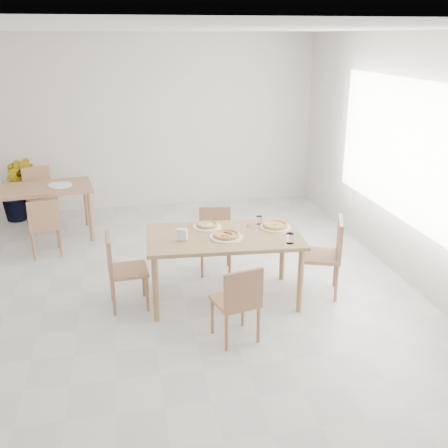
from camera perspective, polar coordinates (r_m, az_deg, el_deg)
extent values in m
plane|color=silver|center=(5.83, -7.99, -8.47)|extent=(7.00, 7.00, 0.00)
plane|color=white|center=(5.14, -9.57, 20.22)|extent=(7.00, 7.00, 0.00)
plane|color=silver|center=(8.74, -9.90, 10.72)|extent=(6.00, 0.00, 6.00)
plane|color=silver|center=(2.13, -3.60, -19.45)|extent=(6.00, 0.00, 6.00)
plane|color=silver|center=(6.19, 20.36, 6.08)|extent=(0.00, 7.00, 7.00)
cube|color=white|center=(6.41, 18.95, 7.60)|extent=(1.60, 0.02, 3.20)
cube|color=tan|center=(5.56, 0.00, -1.40)|extent=(1.68, 1.02, 0.04)
cylinder|color=tan|center=(5.31, -7.48, -7.07)|extent=(0.06, 0.06, 0.71)
cylinder|color=tan|center=(5.50, 8.29, -6.13)|extent=(0.06, 0.06, 0.71)
cylinder|color=tan|center=(6.02, -7.54, -3.72)|extent=(0.06, 0.06, 0.71)
cylinder|color=tan|center=(6.18, 6.37, -3.00)|extent=(0.06, 0.06, 0.71)
cube|color=#AF7B57|center=(4.97, 1.22, -8.39)|extent=(0.46, 0.46, 0.04)
cube|color=#AF7B57|center=(4.74, 2.16, -7.15)|extent=(0.38, 0.12, 0.37)
cylinder|color=#AF7B57|center=(5.26, 2.06, -9.24)|extent=(0.03, 0.03, 0.37)
cylinder|color=#AF7B57|center=(5.14, -1.28, -9.98)|extent=(0.03, 0.03, 0.37)
cylinder|color=#AF7B57|center=(5.01, 3.76, -10.89)|extent=(0.03, 0.03, 0.37)
cylinder|color=#AF7B57|center=(4.88, 0.28, -11.73)|extent=(0.03, 0.03, 0.37)
cube|color=#AF7B57|center=(6.34, -0.95, -1.92)|extent=(0.44, 0.44, 0.04)
cube|color=#AF7B57|center=(6.43, -1.02, 0.32)|extent=(0.39, 0.09, 0.37)
cylinder|color=#AF7B57|center=(6.26, -2.40, -4.26)|extent=(0.03, 0.03, 0.38)
cylinder|color=#AF7B57|center=(6.27, 0.62, -4.20)|extent=(0.03, 0.03, 0.38)
cylinder|color=#AF7B57|center=(6.57, -2.43, -3.08)|extent=(0.03, 0.03, 0.38)
cylinder|color=#AF7B57|center=(6.58, 0.45, -3.03)|extent=(0.03, 0.03, 0.38)
cube|color=#AF7B57|center=(5.62, -10.40, -4.99)|extent=(0.43, 0.43, 0.04)
cube|color=#AF7B57|center=(5.53, -12.42, -3.18)|extent=(0.07, 0.41, 0.38)
cylinder|color=#AF7B57|center=(5.57, -8.31, -7.57)|extent=(0.03, 0.03, 0.39)
cylinder|color=#AF7B57|center=(5.88, -8.75, -6.05)|extent=(0.03, 0.03, 0.39)
cylinder|color=#AF7B57|center=(5.55, -11.88, -7.92)|extent=(0.03, 0.03, 0.39)
cylinder|color=#AF7B57|center=(5.86, -12.12, -6.38)|extent=(0.03, 0.03, 0.39)
cube|color=#AF7B57|center=(5.90, 10.42, -3.42)|extent=(0.56, 0.56, 0.04)
cube|color=#AF7B57|center=(5.83, 12.48, -1.47)|extent=(0.19, 0.42, 0.41)
cylinder|color=#AF7B57|center=(6.16, 8.54, -4.64)|extent=(0.04, 0.04, 0.42)
cylinder|color=#AF7B57|center=(5.83, 8.44, -6.14)|extent=(0.04, 0.04, 0.42)
cylinder|color=#AF7B57|center=(6.17, 12.01, -4.83)|extent=(0.04, 0.04, 0.42)
cylinder|color=#AF7B57|center=(5.84, 12.12, -6.34)|extent=(0.04, 0.04, 0.42)
cylinder|color=white|center=(5.78, 5.59, -0.33)|extent=(0.34, 0.34, 0.02)
cylinder|color=white|center=(5.76, -1.85, -0.31)|extent=(0.31, 0.31, 0.02)
cylinder|color=white|center=(5.47, 0.24, -1.42)|extent=(0.35, 0.35, 0.02)
cylinder|color=#E9B96D|center=(5.78, 5.59, -0.19)|extent=(0.35, 0.35, 0.01)
torus|color=#E9B96D|center=(5.77, 5.59, -0.10)|extent=(0.36, 0.36, 0.03)
cylinder|color=orange|center=(5.77, 5.59, -0.11)|extent=(0.28, 0.28, 0.01)
ellipsoid|color=#145819|center=(5.77, 5.60, -0.04)|extent=(0.05, 0.05, 0.01)
cylinder|color=#E9B96D|center=(5.76, -1.85, -0.17)|extent=(0.27, 0.27, 0.01)
torus|color=#E9B96D|center=(5.75, -1.85, -0.07)|extent=(0.27, 0.27, 0.03)
cylinder|color=white|center=(5.76, -1.85, -0.08)|extent=(0.20, 0.20, 0.01)
cylinder|color=#E9B96D|center=(5.47, 0.24, -1.27)|extent=(0.29, 0.29, 0.01)
torus|color=#E9B96D|center=(5.46, 0.24, -1.18)|extent=(0.30, 0.30, 0.03)
cylinder|color=orange|center=(5.46, 0.24, -1.19)|extent=(0.23, 0.23, 0.01)
cylinder|color=white|center=(5.88, 3.84, 0.43)|extent=(0.07, 0.07, 0.09)
cylinder|color=white|center=(5.36, 7.21, -1.56)|extent=(0.08, 0.08, 0.10)
cube|color=silver|center=(5.41, -4.58, -1.76)|extent=(0.13, 0.09, 0.01)
cube|color=white|center=(5.39, -4.60, -1.12)|extent=(0.11, 0.08, 0.11)
cube|color=silver|center=(5.75, 3.06, -0.42)|extent=(0.07, 0.16, 0.01)
cube|color=silver|center=(5.81, 2.54, -0.21)|extent=(0.08, 0.15, 0.01)
cube|color=#AF7B57|center=(7.76, -19.55, 3.64)|extent=(1.54, 1.02, 0.04)
cylinder|color=#AF7B57|center=(7.56, -14.31, 0.79)|extent=(0.06, 0.06, 0.71)
cylinder|color=#AF7B57|center=(8.20, -14.79, 2.25)|extent=(0.06, 0.06, 0.71)
cube|color=#AF7B57|center=(7.24, -18.96, -0.18)|extent=(0.46, 0.46, 0.04)
cube|color=#AF7B57|center=(7.01, -19.03, 0.92)|extent=(0.39, 0.11, 0.37)
cylinder|color=#AF7B57|center=(7.48, -17.62, -1.11)|extent=(0.03, 0.03, 0.38)
cylinder|color=#AF7B57|center=(7.46, -20.15, -1.44)|extent=(0.03, 0.03, 0.38)
cylinder|color=#AF7B57|center=(7.16, -17.36, -1.99)|extent=(0.03, 0.03, 0.38)
cylinder|color=#AF7B57|center=(7.15, -19.99, -2.34)|extent=(0.03, 0.03, 0.38)
cube|color=#AF7B57|center=(8.48, -19.31, 2.90)|extent=(0.54, 0.54, 0.04)
cube|color=#AF7B57|center=(8.61, -19.75, 4.61)|extent=(0.41, 0.18, 0.40)
cylinder|color=#AF7B57|center=(8.35, -20.07, 0.91)|extent=(0.04, 0.04, 0.41)
cylinder|color=#AF7B57|center=(8.41, -17.67, 1.33)|extent=(0.04, 0.04, 0.41)
cylinder|color=#AF7B57|center=(8.69, -20.55, 1.57)|extent=(0.04, 0.04, 0.41)
cylinder|color=#AF7B57|center=(8.75, -18.25, 1.97)|extent=(0.04, 0.04, 0.41)
cylinder|color=white|center=(7.74, -17.42, 4.06)|extent=(0.33, 0.33, 0.02)
imported|color=#21691F|center=(8.74, -21.60, 3.57)|extent=(0.59, 0.49, 1.00)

